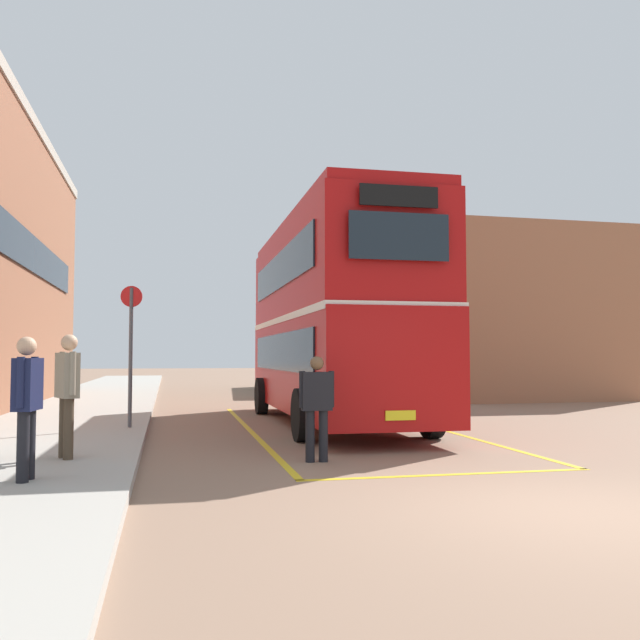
# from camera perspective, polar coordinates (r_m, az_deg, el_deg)

# --- Properties ---
(ground_plane) EXTENTS (135.60, 135.60, 0.00)m
(ground_plane) POSITION_cam_1_polar(r_m,az_deg,el_deg) (21.16, -1.56, -7.41)
(ground_plane) COLOR #846651
(sidewalk_left) EXTENTS (4.00, 57.60, 0.14)m
(sidewalk_left) POSITION_cam_1_polar(r_m,az_deg,el_deg) (23.26, -18.79, -6.68)
(sidewalk_left) COLOR #A39E93
(sidewalk_left) RESTS_ON ground
(depot_building_right) EXTENTS (6.97, 13.40, 6.35)m
(depot_building_right) POSITION_cam_1_polar(r_m,az_deg,el_deg) (30.44, 12.63, -0.03)
(depot_building_right) COLOR #9E6647
(depot_building_right) RESTS_ON ground
(double_decker_bus) EXTENTS (2.93, 9.97, 4.75)m
(double_decker_bus) POSITION_cam_1_polar(r_m,az_deg,el_deg) (15.98, 1.01, 0.19)
(double_decker_bus) COLOR black
(double_decker_bus) RESTS_ON ground
(single_deck_bus) EXTENTS (3.23, 9.93, 3.02)m
(single_deck_bus) POSITION_cam_1_polar(r_m,az_deg,el_deg) (31.58, -0.56, -3.00)
(single_deck_bus) COLOR black
(single_deck_bus) RESTS_ON ground
(pedestrian_boarding) EXTENTS (0.54, 0.24, 1.60)m
(pedestrian_boarding) POSITION_cam_1_polar(r_m,az_deg,el_deg) (10.30, -0.28, -6.91)
(pedestrian_boarding) COLOR black
(pedestrian_boarding) RESTS_ON ground
(pedestrian_waiting_near) EXTENTS (0.40, 0.55, 1.78)m
(pedestrian_waiting_near) POSITION_cam_1_polar(r_m,az_deg,el_deg) (10.37, -20.64, -5.23)
(pedestrian_waiting_near) COLOR #473828
(pedestrian_waiting_near) RESTS_ON sidewalk_left
(pedestrian_waiting_far) EXTENTS (0.28, 0.57, 1.70)m
(pedestrian_waiting_far) POSITION_cam_1_polar(r_m,az_deg,el_deg) (8.71, -23.57, -6.00)
(pedestrian_waiting_far) COLOR black
(pedestrian_waiting_far) RESTS_ON sidewalk_left
(bus_stop_sign) EXTENTS (0.44, 0.08, 2.92)m
(bus_stop_sign) POSITION_cam_1_polar(r_m,az_deg,el_deg) (14.45, -15.74, -1.85)
(bus_stop_sign) COLOR #4C4C51
(bus_stop_sign) RESTS_ON sidewalk_left
(bay_marking_yellow) EXTENTS (4.35, 11.97, 0.01)m
(bay_marking_yellow) POSITION_cam_1_polar(r_m,az_deg,el_deg) (14.22, 2.81, -9.53)
(bay_marking_yellow) COLOR gold
(bay_marking_yellow) RESTS_ON ground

